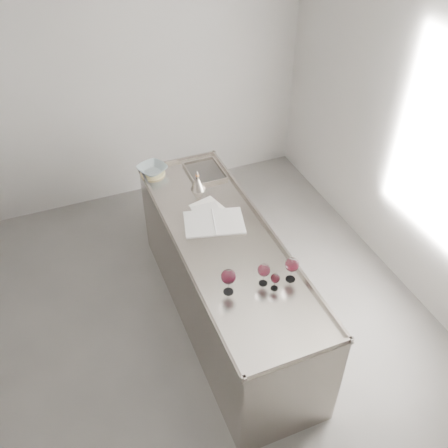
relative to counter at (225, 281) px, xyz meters
name	(u,v)px	position (x,y,z in m)	size (l,w,h in m)	color
room_shell	(171,234)	(-0.50, -0.30, 0.93)	(4.54, 5.04, 2.84)	#565451
counter	(225,281)	(0.00, 0.00, 0.00)	(0.77, 2.42, 0.97)	gray
wine_glass_left	(228,277)	(-0.19, -0.52, 0.61)	(0.10, 0.10, 0.20)	white
wine_glass_middle	(264,271)	(0.07, -0.54, 0.59)	(0.09, 0.09, 0.18)	white
wine_glass_right	(292,265)	(0.27, -0.57, 0.61)	(0.10, 0.10, 0.20)	white
wine_glass_small	(275,279)	(0.12, -0.61, 0.56)	(0.07, 0.07, 0.13)	white
notebook	(214,222)	(-0.01, 0.21, 0.47)	(0.54, 0.44, 0.02)	white
loose_paper_top	(211,210)	(0.03, 0.38, 0.47)	(0.23, 0.32, 0.00)	white
loose_paper_under	(209,215)	(-0.01, 0.32, 0.47)	(0.23, 0.32, 0.00)	silver
trivet	(153,173)	(-0.28, 1.08, 0.48)	(0.23, 0.23, 0.02)	beige
ceramic_bowl	(152,169)	(-0.28, 1.08, 0.52)	(0.25, 0.25, 0.06)	#8EA1A6
wine_funnel	(198,184)	(0.03, 0.70, 0.53)	(0.13, 0.13, 0.19)	#9C948B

